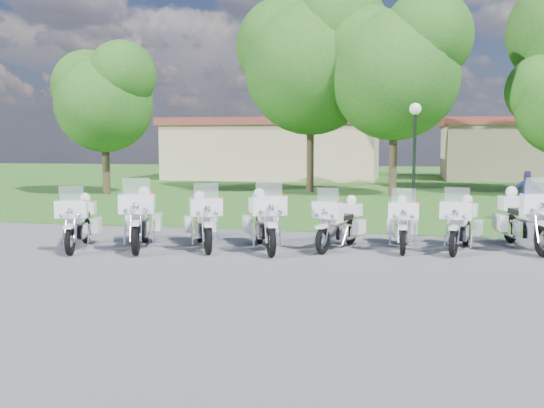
% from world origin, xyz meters
% --- Properties ---
extents(ground, '(100.00, 100.00, 0.00)m').
position_xyz_m(ground, '(0.00, 0.00, 0.00)').
color(ground, slate).
rests_on(ground, ground).
extents(grass_lawn, '(100.00, 48.00, 0.01)m').
position_xyz_m(grass_lawn, '(0.00, 27.00, 0.00)').
color(grass_lawn, '#27601E').
rests_on(grass_lawn, ground).
extents(motorcycle_0, '(1.17, 2.21, 1.53)m').
position_xyz_m(motorcycle_0, '(-4.76, -0.70, 0.64)').
color(motorcycle_0, black).
rests_on(motorcycle_0, ground).
extents(motorcycle_1, '(1.32, 2.46, 1.71)m').
position_xyz_m(motorcycle_1, '(-3.37, -0.32, 0.71)').
color(motorcycle_1, black).
rests_on(motorcycle_1, ground).
extents(motorcycle_2, '(1.38, 2.19, 1.58)m').
position_xyz_m(motorcycle_2, '(-1.95, 0.02, 0.66)').
color(motorcycle_2, black).
rests_on(motorcycle_2, ground).
extents(motorcycle_3, '(1.38, 2.37, 1.67)m').
position_xyz_m(motorcycle_3, '(-0.48, 0.09, 0.70)').
color(motorcycle_3, black).
rests_on(motorcycle_3, ground).
extents(motorcycle_4, '(1.16, 2.12, 1.47)m').
position_xyz_m(motorcycle_4, '(1.23, 0.59, 0.62)').
color(motorcycle_4, black).
rests_on(motorcycle_4, ground).
extents(motorcycle_5, '(0.73, 2.19, 1.47)m').
position_xyz_m(motorcycle_5, '(2.68, 0.86, 0.61)').
color(motorcycle_5, black).
rests_on(motorcycle_5, ground).
extents(motorcycle_6, '(1.10, 2.20, 1.51)m').
position_xyz_m(motorcycle_6, '(4.01, 0.89, 0.63)').
color(motorcycle_6, black).
rests_on(motorcycle_6, ground).
extents(motorcycle_7, '(1.16, 2.54, 1.72)m').
position_xyz_m(motorcycle_7, '(5.46, 1.46, 0.72)').
color(motorcycle_7, black).
rests_on(motorcycle_7, ground).
extents(lamp_post, '(0.44, 0.44, 3.94)m').
position_xyz_m(lamp_post, '(3.09, 9.69, 2.99)').
color(lamp_post, black).
rests_on(lamp_post, ground).
extents(tree_0, '(5.41, 4.61, 7.21)m').
position_xyz_m(tree_0, '(-11.26, 13.24, 4.77)').
color(tree_0, '#38281C').
rests_on(tree_0, ground).
extents(tree_1, '(7.62, 6.50, 10.16)m').
position_xyz_m(tree_1, '(-1.90, 16.61, 6.72)').
color(tree_1, '#38281C').
rests_on(tree_1, ground).
extents(tree_2, '(6.89, 5.88, 9.19)m').
position_xyz_m(tree_2, '(2.20, 15.09, 6.08)').
color(tree_2, '#38281C').
rests_on(tree_2, ground).
extents(building_west, '(14.56, 8.32, 4.10)m').
position_xyz_m(building_west, '(-6.00, 28.00, 2.07)').
color(building_west, '#C3B28C').
rests_on(building_west, ground).
extents(building_east, '(11.44, 7.28, 4.10)m').
position_xyz_m(building_east, '(11.00, 30.00, 2.07)').
color(building_east, '#C3B28C').
rests_on(building_east, ground).
extents(bystander_c, '(0.98, 0.51, 1.59)m').
position_xyz_m(bystander_c, '(6.55, 6.79, 0.80)').
color(bystander_c, navy).
rests_on(bystander_c, ground).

